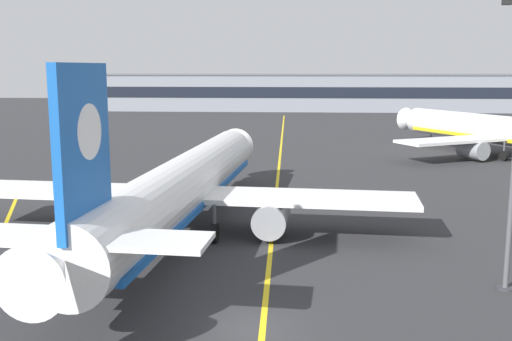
# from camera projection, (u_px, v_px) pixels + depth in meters

# --- Properties ---
(ground_plane) EXTENTS (400.00, 400.00, 0.00)m
(ground_plane) POSITION_uv_depth(u_px,v_px,m) (252.00, 329.00, 26.48)
(ground_plane) COLOR #2D2D30
(taxiway_centreline) EXTENTS (3.02, 179.98, 0.01)m
(taxiway_centreline) POSITION_uv_depth(u_px,v_px,m) (276.00, 191.00, 55.98)
(taxiway_centreline) COLOR yellow
(taxiway_centreline) RESTS_ON ground
(airliner_foreground) EXTENTS (32.27, 41.53, 11.65)m
(airliner_foreground) POSITION_uv_depth(u_px,v_px,m) (183.00, 186.00, 41.22)
(airliner_foreground) COLOR white
(airliner_foreground) RESTS_ON ground
(airliner_background) EXTENTS (29.99, 37.38, 11.50)m
(airliner_background) POSITION_uv_depth(u_px,v_px,m) (509.00, 132.00, 76.44)
(airliner_background) COLOR white
(airliner_background) RESTS_ON ground
(safety_cone_by_nose_gear) EXTENTS (0.44, 0.44, 0.55)m
(safety_cone_by_nose_gear) POSITION_uv_depth(u_px,v_px,m) (228.00, 185.00, 57.66)
(safety_cone_by_nose_gear) COLOR orange
(safety_cone_by_nose_gear) RESTS_ON ground
(terminal_building) EXTENTS (119.99, 12.40, 9.85)m
(terminal_building) POSITION_uv_depth(u_px,v_px,m) (296.00, 92.00, 160.56)
(terminal_building) COLOR gray
(terminal_building) RESTS_ON ground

